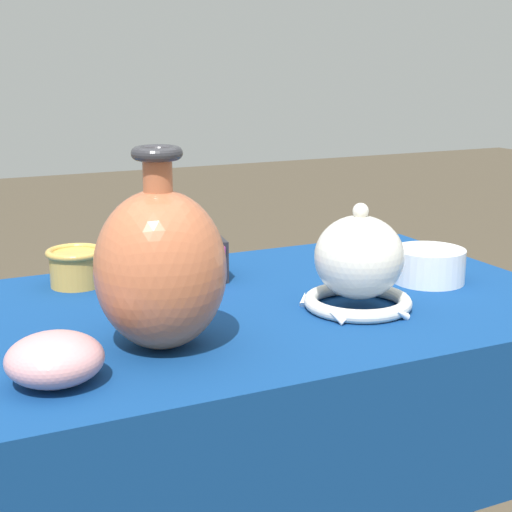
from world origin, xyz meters
The scene contains 7 objects.
display_table centered at (0.00, -0.02, 0.70)m, with size 1.15×0.64×0.79m.
vase_tall_bulbous centered at (-0.14, -0.13, 0.91)m, with size 0.18×0.18×0.28m.
vase_dome_bell centered at (0.20, -0.10, 0.86)m, with size 0.18×0.18×0.17m.
mosaic_tile_box centered at (0.01, 0.18, 0.83)m, with size 0.16×0.15×0.07m.
bowl_shallow_rose centered at (-0.30, -0.19, 0.83)m, with size 0.12×0.12×0.06m, color #D19399.
pot_squat_porcelain centered at (0.39, -0.02, 0.82)m, with size 0.13×0.13×0.06m, color white.
cup_wide_ochre centered at (-0.18, 0.22, 0.83)m, with size 0.10×0.10×0.07m.
Camera 1 is at (-0.46, -1.10, 1.18)m, focal length 55.00 mm.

